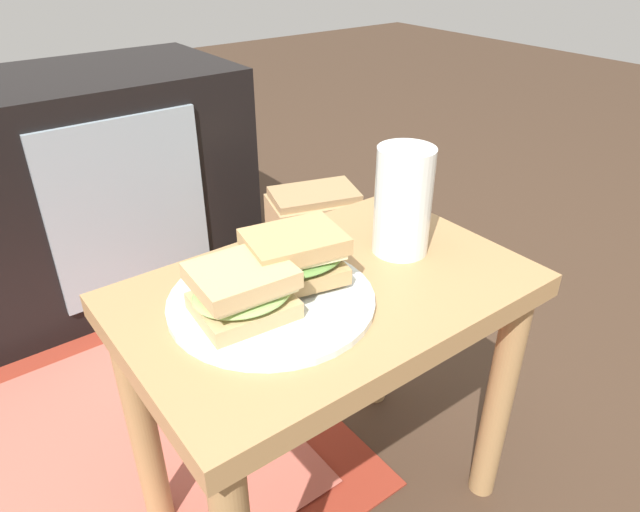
# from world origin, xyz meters

# --- Properties ---
(ground_plane) EXTENTS (8.00, 8.00, 0.00)m
(ground_plane) POSITION_xyz_m (0.00, 0.00, 0.00)
(ground_plane) COLOR #3D2B1E
(side_table) EXTENTS (0.56, 0.36, 0.46)m
(side_table) POSITION_xyz_m (0.00, 0.00, 0.37)
(side_table) COLOR #A37A4C
(side_table) RESTS_ON ground
(tv_cabinet) EXTENTS (0.96, 0.46, 0.58)m
(tv_cabinet) POSITION_xyz_m (-0.15, 0.95, 0.29)
(tv_cabinet) COLOR black
(tv_cabinet) RESTS_ON ground
(area_rug) EXTENTS (1.03, 0.80, 0.01)m
(area_rug) POSITION_xyz_m (-0.37, 0.34, 0.00)
(area_rug) COLOR maroon
(area_rug) RESTS_ON ground
(plate) EXTENTS (0.27, 0.27, 0.01)m
(plate) POSITION_xyz_m (-0.09, 0.01, 0.47)
(plate) COLOR silver
(plate) RESTS_ON side_table
(sandwich_front) EXTENTS (0.13, 0.12, 0.07)m
(sandwich_front) POSITION_xyz_m (-0.13, -0.00, 0.50)
(sandwich_front) COLOR tan
(sandwich_front) RESTS_ON plate
(sandwich_back) EXTENTS (0.15, 0.13, 0.07)m
(sandwich_back) POSITION_xyz_m (-0.04, 0.02, 0.51)
(sandwich_back) COLOR tan
(sandwich_back) RESTS_ON plate
(beer_glass) EXTENTS (0.08, 0.08, 0.16)m
(beer_glass) POSITION_xyz_m (0.15, 0.01, 0.54)
(beer_glass) COLOR silver
(beer_glass) RESTS_ON side_table
(paper_bag) EXTENTS (0.24, 0.19, 0.35)m
(paper_bag) POSITION_xyz_m (0.33, 0.48, 0.17)
(paper_bag) COLOR tan
(paper_bag) RESTS_ON ground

